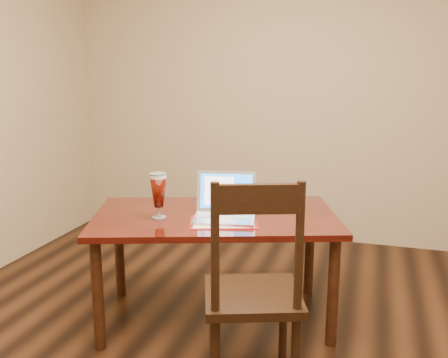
% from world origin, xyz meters
% --- Properties ---
extents(room_shell, '(4.51, 5.01, 2.71)m').
position_xyz_m(room_shell, '(0.00, 0.00, 1.76)').
color(room_shell, tan).
rests_on(room_shell, ground).
extents(dining_table, '(1.66, 1.26, 0.97)m').
position_xyz_m(dining_table, '(-0.36, 0.78, 0.62)').
color(dining_table, '#4F110A').
rests_on(dining_table, ground).
extents(dining_chair, '(0.59, 0.57, 1.09)m').
position_xyz_m(dining_chair, '(0.04, 0.16, 0.51)').
color(dining_chair, black).
rests_on(dining_chair, ground).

